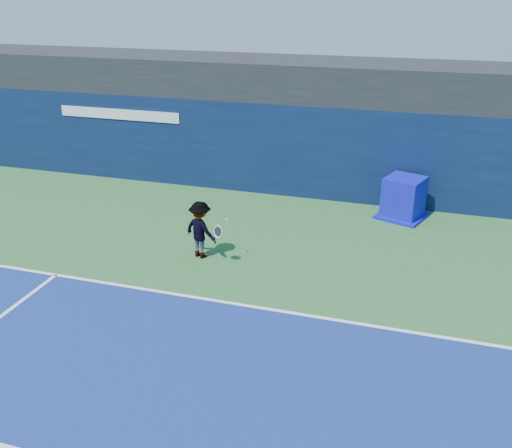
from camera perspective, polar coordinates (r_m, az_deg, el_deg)
The scene contains 7 objects.
ground at distance 10.28m, azimuth -5.50°, elevation -16.62°, with size 80.00×80.00×0.00m, color #2C622E.
baseline at distance 12.57m, azimuth -0.30°, elevation -8.26°, with size 24.00×0.10×0.01m, color white.
stadium_band at distance 19.24m, azimuth 7.46°, elevation 14.09°, with size 36.00×3.00×1.20m, color black.
back_wall_assembly at distance 18.72m, azimuth 6.57°, elevation 7.30°, with size 36.00×1.03×3.00m.
equipment_cart at distance 17.56m, azimuth 14.52°, elevation 2.41°, with size 1.65×1.65×1.24m.
tennis_player at distance 14.52m, azimuth -5.57°, elevation -0.57°, with size 1.28×0.87×1.50m.
tennis_ball at distance 14.17m, azimuth -2.96°, elevation 0.47°, with size 0.07×0.07×0.07m.
Camera 1 is at (3.20, -7.24, 6.55)m, focal length 40.00 mm.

